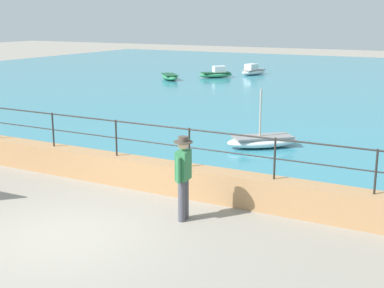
{
  "coord_description": "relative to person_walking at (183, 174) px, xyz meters",
  "views": [
    {
      "loc": [
        6.62,
        -7.07,
        4.07
      ],
      "look_at": [
        0.82,
        3.7,
        1.1
      ],
      "focal_mm": 49.59,
      "sensor_mm": 36.0,
      "label": 1
    }
  ],
  "objects": [
    {
      "name": "promenade_wall",
      "position": [
        -1.64,
        1.39,
        -0.63
      ],
      "size": [
        20.0,
        0.56,
        0.7
      ],
      "primitive_type": "cube",
      "color": "tan",
      "rests_on": "ground"
    },
    {
      "name": "boat_5",
      "position": [
        -0.71,
        6.35,
        -0.72
      ],
      "size": [
        2.32,
        2.2,
        1.83
      ],
      "color": "white",
      "rests_on": "lake_water"
    },
    {
      "name": "boat_3",
      "position": [
        -12.47,
        20.49,
        -0.72
      ],
      "size": [
        2.21,
        2.31,
        0.36
      ],
      "color": "#338C59",
      "rests_on": "lake_water"
    },
    {
      "name": "railing",
      "position": [
        -1.64,
        1.39,
        0.35
      ],
      "size": [
        18.44,
        0.04,
        0.9
      ],
      "color": "#282623",
      "rests_on": "promenade_wall"
    },
    {
      "name": "boat_0",
      "position": [
        -10.35,
        23.01,
        -0.65
      ],
      "size": [
        2.28,
        2.25,
        0.76
      ],
      "color": "#338C59",
      "rests_on": "lake_water"
    },
    {
      "name": "lake_water",
      "position": [
        -1.64,
        24.03,
        -0.95
      ],
      "size": [
        64.0,
        44.32,
        0.06
      ],
      "primitive_type": "cube",
      "color": "teal",
      "rests_on": "ground"
    },
    {
      "name": "ground_plane",
      "position": [
        -1.64,
        -1.81,
        -0.98
      ],
      "size": [
        120.0,
        120.0,
        0.0
      ],
      "primitive_type": "plane",
      "color": "gray"
    },
    {
      "name": "person_walking",
      "position": [
        0.0,
        0.0,
        0.0
      ],
      "size": [
        0.38,
        0.57,
        1.75
      ],
      "color": "#4C4C56",
      "rests_on": "ground"
    },
    {
      "name": "boat_2",
      "position": [
        -8.86,
        25.83,
        -0.65
      ],
      "size": [
        1.53,
        2.46,
        0.76
      ],
      "color": "white",
      "rests_on": "lake_water"
    }
  ]
}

